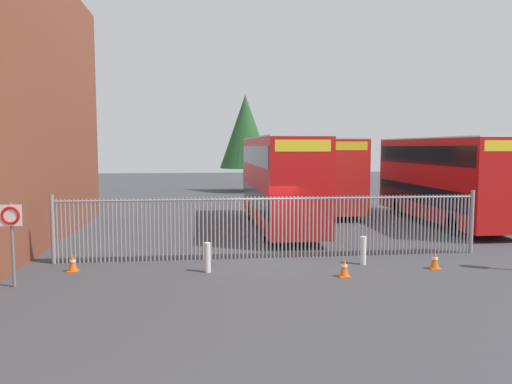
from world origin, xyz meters
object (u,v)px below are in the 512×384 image
at_px(bollard_near_left, 208,257).
at_px(traffic_cone_by_gate, 344,268).
at_px(speed_limit_sign_post, 11,225).
at_px(double_decker_bus_behind_fence_left, 279,179).
at_px(traffic_cone_mid_forecourt, 435,260).
at_px(bollard_center_front, 363,250).
at_px(traffic_cone_near_kerb, 73,263).
at_px(double_decker_bus_near_gate, 442,177).
at_px(double_decker_bus_behind_fence_right, 321,171).

distance_m(bollard_near_left, traffic_cone_by_gate, 4.27).
bearing_deg(speed_limit_sign_post, double_decker_bus_behind_fence_left, 45.11).
xyz_separation_m(traffic_cone_mid_forecourt, speed_limit_sign_post, (-12.82, -0.61, 1.49)).
relative_size(double_decker_bus_behind_fence_left, speed_limit_sign_post, 4.50).
bearing_deg(bollard_center_front, traffic_cone_mid_forecourt, -22.53).
height_order(bollard_near_left, traffic_cone_near_kerb, bollard_near_left).
height_order(double_decker_bus_near_gate, bollard_near_left, double_decker_bus_near_gate).
height_order(double_decker_bus_near_gate, traffic_cone_near_kerb, double_decker_bus_near_gate).
xyz_separation_m(double_decker_bus_behind_fence_left, traffic_cone_near_kerb, (-7.87, -7.54, -2.13)).
height_order(traffic_cone_mid_forecourt, traffic_cone_near_kerb, same).
bearing_deg(double_decker_bus_behind_fence_right, bollard_center_front, -98.29).
xyz_separation_m(double_decker_bus_behind_fence_left, double_decker_bus_behind_fence_right, (3.67, 6.41, 0.00)).
distance_m(double_decker_bus_near_gate, speed_limit_sign_post, 20.09).
xyz_separation_m(double_decker_bus_behind_fence_left, traffic_cone_mid_forecourt, (3.73, -8.52, -2.13)).
bearing_deg(traffic_cone_near_kerb, bollard_center_front, -0.64).
relative_size(bollard_center_front, speed_limit_sign_post, 0.40).
xyz_separation_m(double_decker_bus_behind_fence_left, traffic_cone_by_gate, (0.52, -9.14, -2.13)).
xyz_separation_m(double_decker_bus_near_gate, double_decker_bus_behind_fence_right, (-4.87, 5.93, 0.00)).
bearing_deg(double_decker_bus_behind_fence_left, bollard_near_left, -114.06).
bearing_deg(double_decker_bus_behind_fence_left, double_decker_bus_near_gate, 3.20).
bearing_deg(bollard_near_left, double_decker_bus_behind_fence_right, 63.33).
height_order(double_decker_bus_near_gate, double_decker_bus_behind_fence_left, same).
bearing_deg(bollard_center_front, traffic_cone_near_kerb, 179.36).
bearing_deg(traffic_cone_mid_forecourt, traffic_cone_by_gate, -169.05).
bearing_deg(double_decker_bus_behind_fence_right, traffic_cone_by_gate, -101.45).
xyz_separation_m(traffic_cone_by_gate, traffic_cone_near_kerb, (-8.39, 1.60, 0.00)).
relative_size(double_decker_bus_near_gate, traffic_cone_by_gate, 18.32).
bearing_deg(traffic_cone_mid_forecourt, bollard_center_front, 157.47).
relative_size(double_decker_bus_behind_fence_right, traffic_cone_by_gate, 18.32).
bearing_deg(speed_limit_sign_post, traffic_cone_mid_forecourt, 2.71).
bearing_deg(double_decker_bus_behind_fence_left, double_decker_bus_behind_fence_right, 60.20).
bearing_deg(traffic_cone_mid_forecourt, bollard_near_left, 176.70).
bearing_deg(bollard_near_left, traffic_cone_near_kerb, 172.56).
relative_size(bollard_near_left, traffic_cone_by_gate, 1.61).
bearing_deg(traffic_cone_by_gate, bollard_near_left, 165.83).
xyz_separation_m(double_decker_bus_near_gate, traffic_cone_by_gate, (-8.02, -9.62, -2.13)).
relative_size(bollard_near_left, bollard_center_front, 1.00).
xyz_separation_m(bollard_near_left, bollard_center_front, (5.24, 0.45, 0.00)).
xyz_separation_m(double_decker_bus_behind_fence_right, speed_limit_sign_post, (-12.76, -15.53, -0.65)).
relative_size(traffic_cone_by_gate, speed_limit_sign_post, 0.25).
relative_size(traffic_cone_mid_forecourt, traffic_cone_near_kerb, 1.00).
relative_size(double_decker_bus_behind_fence_right, traffic_cone_mid_forecourt, 18.32).
distance_m(double_decker_bus_behind_fence_right, bollard_near_left, 16.35).
relative_size(double_decker_bus_near_gate, traffic_cone_near_kerb, 18.32).
height_order(double_decker_bus_near_gate, double_decker_bus_behind_fence_right, same).
height_order(double_decker_bus_behind_fence_left, double_decker_bus_behind_fence_right, same).
xyz_separation_m(bollard_near_left, traffic_cone_near_kerb, (-4.26, 0.56, -0.19)).
relative_size(double_decker_bus_behind_fence_right, bollard_center_front, 11.38).
bearing_deg(bollard_center_front, double_decker_bus_behind_fence_left, 101.97).
height_order(bollard_center_front, speed_limit_sign_post, speed_limit_sign_post).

